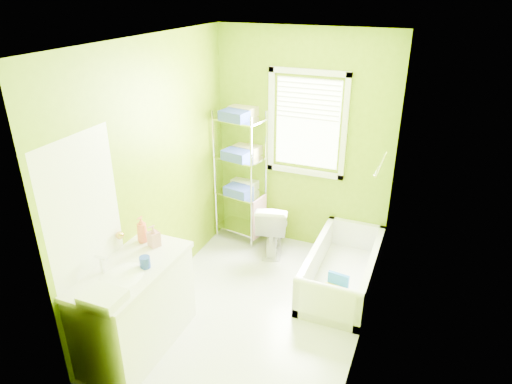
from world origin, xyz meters
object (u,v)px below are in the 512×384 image
at_px(toilet, 273,226).
at_px(wire_shelf_unit, 242,162).
at_px(vanity, 135,305).
at_px(bathtub, 341,275).

relative_size(toilet, wire_shelf_unit, 0.39).
bearing_deg(toilet, vanity, 60.30).
bearing_deg(bathtub, vanity, -133.53).
height_order(bathtub, toilet, toilet).
bearing_deg(vanity, toilet, 74.54).
height_order(bathtub, wire_shelf_unit, wire_shelf_unit).
xyz_separation_m(toilet, vanity, (-0.55, -1.98, 0.12)).
height_order(toilet, vanity, vanity).
bearing_deg(wire_shelf_unit, toilet, -17.35).
xyz_separation_m(bathtub, vanity, (-1.49, -1.57, 0.30)).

